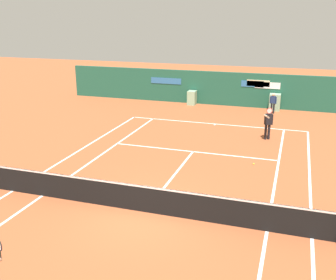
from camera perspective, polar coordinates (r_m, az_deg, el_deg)
The scene contains 6 objects.
ground_plane at distance 13.95m, azimuth -2.51°, elevation -9.24°, with size 80.00×80.00×0.01m.
tennis_net at distance 13.24m, azimuth -3.42°, elevation -8.35°, with size 12.10×0.10×1.07m.
sponsor_back_wall at distance 28.82m, azimuth 9.11°, elevation 7.16°, with size 25.00×1.02×2.40m.
player_on_baseline at distance 21.27m, azimuth 14.24°, elevation 2.59°, with size 0.48×0.85×1.84m.
ball_kid_centre_post at distance 27.16m, azimuth 14.91°, elevation 5.34°, with size 0.45×0.23×1.36m.
tennis_ball_by_sideline at distance 17.82m, azimuth 12.25°, elevation -3.38°, with size 0.07×0.07×0.07m, color #CCE033.
Camera 1 is at (4.43, -11.05, 6.32)m, focal length 42.29 mm.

